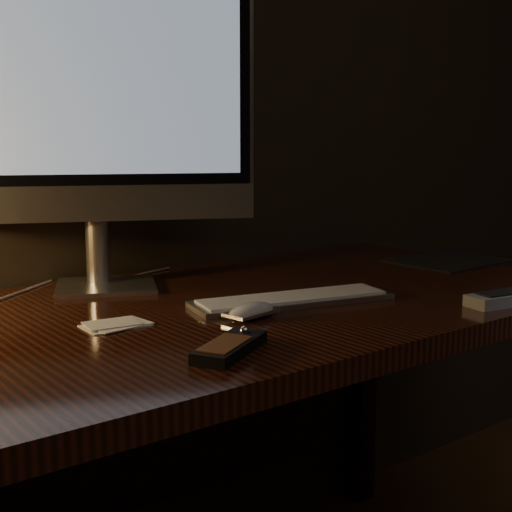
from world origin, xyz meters
TOP-DOWN VIEW (x-y plane):
  - desk at (0.00, 1.93)m, footprint 1.60×0.75m
  - monitor at (-0.07, 2.10)m, footprint 0.56×0.29m
  - keyboard at (0.14, 1.78)m, footprint 0.39×0.19m
  - mousepad at (0.74, 1.89)m, footprint 0.27×0.22m
  - mouse at (0.02, 1.74)m, footprint 0.10×0.07m
  - media_remote at (-0.13, 1.60)m, footprint 0.16×0.12m
  - papers at (-0.19, 1.83)m, footprint 0.10×0.07m
  - cable at (-0.11, 2.16)m, footprint 0.45×0.22m

SIDE VIEW (x-z plane):
  - desk at x=0.00m, z-range 0.25..1.00m
  - mousepad at x=0.74m, z-range 0.75..0.75m
  - cable at x=-0.11m, z-range 0.75..0.75m
  - papers at x=-0.19m, z-range 0.75..0.76m
  - keyboard at x=0.14m, z-range 0.75..0.76m
  - mouse at x=0.02m, z-range 0.75..0.77m
  - media_remote at x=-0.13m, z-range 0.75..0.77m
  - monitor at x=-0.07m, z-range 0.81..1.44m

